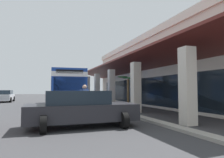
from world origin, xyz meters
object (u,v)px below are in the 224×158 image
at_px(parked_sedan_silver, 4,96).
at_px(potted_palm, 128,101).
at_px(transit_bus, 65,86).
at_px(pedestrian, 84,99).
at_px(parked_sedan_charcoal, 81,108).

xyz_separation_m(parked_sedan_silver, potted_palm, (14.10, 10.74, -0.11)).
bearing_deg(potted_palm, parked_sedan_silver, -142.70).
height_order(transit_bus, pedestrian, transit_bus).
xyz_separation_m(transit_bus, parked_sedan_charcoal, (11.87, -0.57, -1.10)).
relative_size(parked_sedan_silver, pedestrian, 2.47).
bearing_deg(potted_palm, parked_sedan_charcoal, -38.32).
bearing_deg(pedestrian, transit_bus, -179.38).
bearing_deg(parked_sedan_charcoal, transit_bus, 177.23).
relative_size(transit_bus, potted_palm, 4.40).
bearing_deg(parked_sedan_charcoal, pedestrian, 165.37).
bearing_deg(parked_sedan_charcoal, parked_sedan_silver, -163.37).
bearing_deg(transit_bus, parked_sedan_charcoal, -2.77).
bearing_deg(transit_bus, pedestrian, 0.62).
bearing_deg(pedestrian, potted_palm, 130.00).
bearing_deg(parked_sedan_silver, pedestrian, 20.88).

